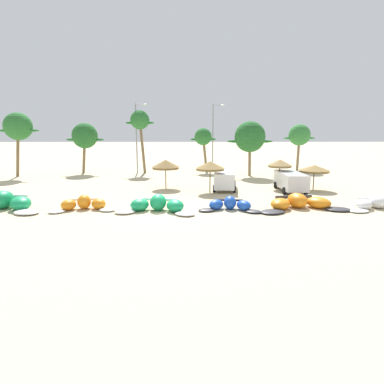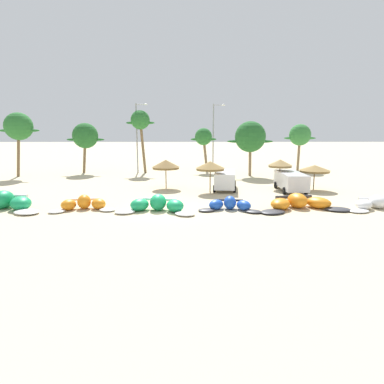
# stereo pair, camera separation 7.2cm
# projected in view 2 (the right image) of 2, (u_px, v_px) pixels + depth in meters

# --- Properties ---
(ground_plane) EXTENTS (260.00, 260.00, 0.00)m
(ground_plane) POSITION_uv_depth(u_px,v_px,m) (165.00, 210.00, 25.34)
(ground_plane) COLOR beige
(kite_far_left) EXTENTS (7.72, 3.82, 1.38)m
(kite_far_left) POSITION_uv_depth(u_px,v_px,m) (0.00, 203.00, 25.40)
(kite_far_left) COLOR white
(kite_far_left) RESTS_ON ground
(kite_left) EXTENTS (5.06, 2.65, 1.09)m
(kite_left) POSITION_uv_depth(u_px,v_px,m) (84.00, 204.00, 25.41)
(kite_left) COLOR white
(kite_left) RESTS_ON ground
(kite_left_of_center) EXTENTS (6.18, 3.23, 1.23)m
(kite_left_of_center) POSITION_uv_depth(u_px,v_px,m) (157.00, 205.00, 24.87)
(kite_left_of_center) COLOR white
(kite_left_of_center) RESTS_ON ground
(kite_center) EXTENTS (4.89, 2.60, 1.02)m
(kite_center) POSITION_uv_depth(u_px,v_px,m) (230.00, 205.00, 25.31)
(kite_center) COLOR #333338
(kite_center) RESTS_ON ground
(kite_right_of_center) EXTENTS (7.36, 3.91, 1.13)m
(kite_right_of_center) POSITION_uv_depth(u_px,v_px,m) (299.00, 203.00, 25.70)
(kite_right_of_center) COLOR #333338
(kite_right_of_center) RESTS_ON ground
(kite_right) EXTENTS (6.10, 2.90, 1.01)m
(kite_right) POSITION_uv_depth(u_px,v_px,m) (380.00, 204.00, 25.57)
(kite_right) COLOR white
(kite_right) RESTS_ON ground
(beach_umbrella_near_van) EXTENTS (2.85, 2.85, 2.94)m
(beach_umbrella_near_van) POSITION_uv_depth(u_px,v_px,m) (166.00, 164.00, 34.10)
(beach_umbrella_near_van) COLOR brown
(beach_umbrella_near_van) RESTS_ON ground
(beach_umbrella_middle) EXTENTS (2.79, 2.79, 3.01)m
(beach_umbrella_middle) POSITION_uv_depth(u_px,v_px,m) (210.00, 166.00, 31.86)
(beach_umbrella_middle) COLOR brown
(beach_umbrella_middle) RESTS_ON ground
(beach_umbrella_near_palms) EXTENTS (2.44, 2.44, 2.99)m
(beach_umbrella_near_palms) POSITION_uv_depth(u_px,v_px,m) (280.00, 163.00, 34.02)
(beach_umbrella_near_palms) COLOR brown
(beach_umbrella_near_palms) RESTS_ON ground
(beach_umbrella_outermost) EXTENTS (3.01, 3.01, 2.50)m
(beach_umbrella_outermost) POSITION_uv_depth(u_px,v_px,m) (315.00, 169.00, 33.27)
(beach_umbrella_outermost) COLOR brown
(beach_umbrella_outermost) RESTS_ON ground
(parked_van) EXTENTS (2.32, 5.32, 1.84)m
(parked_van) POSITION_uv_depth(u_px,v_px,m) (290.00, 180.00, 32.83)
(parked_van) COLOR silver
(parked_van) RESTS_ON ground
(parked_car_second) EXTENTS (2.68, 5.23, 1.84)m
(parked_car_second) POSITION_uv_depth(u_px,v_px,m) (225.00, 179.00, 33.76)
(parked_car_second) COLOR white
(parked_car_second) RESTS_ON ground
(palm_leftmost) EXTENTS (5.16, 3.44, 8.06)m
(palm_leftmost) POSITION_uv_depth(u_px,v_px,m) (19.00, 127.00, 41.77)
(palm_leftmost) COLOR brown
(palm_leftmost) RESTS_ON ground
(palm_left) EXTENTS (5.17, 3.44, 6.83)m
(palm_left) POSITION_uv_depth(u_px,v_px,m) (85.00, 136.00, 45.61)
(palm_left) COLOR brown
(palm_left) RESTS_ON ground
(palm_left_of_gap) EXTENTS (3.88, 2.59, 8.51)m
(palm_left_of_gap) POSITION_uv_depth(u_px,v_px,m) (140.00, 121.00, 45.27)
(palm_left_of_gap) COLOR brown
(palm_left_of_gap) RESTS_ON ground
(palm_center_left) EXTENTS (3.62, 2.41, 6.15)m
(palm_center_left) POSITION_uv_depth(u_px,v_px,m) (204.00, 138.00, 47.14)
(palm_center_left) COLOR #7F6647
(palm_center_left) RESTS_ON ground
(palm_center_right) EXTENTS (5.91, 3.94, 7.01)m
(palm_center_right) POSITION_uv_depth(u_px,v_px,m) (250.00, 137.00, 42.73)
(palm_center_right) COLOR #7F6647
(palm_center_right) RESTS_ON ground
(palm_right_of_gap) EXTENTS (4.59, 3.06, 6.70)m
(palm_right_of_gap) POSITION_uv_depth(u_px,v_px,m) (300.00, 135.00, 47.95)
(palm_right_of_gap) COLOR #7F6647
(palm_right_of_gap) RESTS_ON ground
(lamppost_west) EXTENTS (1.66, 0.24, 9.44)m
(lamppost_west) POSITION_uv_depth(u_px,v_px,m) (138.00, 135.00, 45.96)
(lamppost_west) COLOR gray
(lamppost_west) RESTS_ON ground
(lamppost_west_center) EXTENTS (1.78, 0.24, 9.55)m
(lamppost_west_center) POSITION_uv_depth(u_px,v_px,m) (214.00, 134.00, 48.81)
(lamppost_west_center) COLOR gray
(lamppost_west_center) RESTS_ON ground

